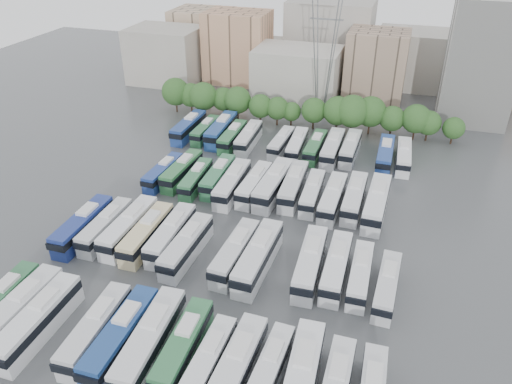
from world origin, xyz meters
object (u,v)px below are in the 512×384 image
(bus_r2_s11, at_px, (354,198))
(bus_r3_s12, at_px, (385,154))
(bus_r1_s13, at_px, (387,286))
(bus_r3_s13, at_px, (404,156))
(bus_r2_s5, at_px, (232,184))
(bus_r2_s3, at_px, (196,179))
(bus_r0_s9, at_px, (235,370))
(bus_r0_s1, at_px, (18,312))
(bus_r3_s0, at_px, (189,127))
(bus_r1_s1, at_px, (106,226))
(bus_r1_s2, at_px, (129,227))
(apartment_tower, at_px, (481,61))
(bus_r2_s8, at_px, (293,186))
(bus_r2_s12, at_px, (377,203))
(bus_r2_s7, at_px, (273,184))
(bus_r1_s11, at_px, (336,267))
(bus_r1_s4, at_px, (171,234))
(bus_r2_s1, at_px, (163,172))
(bus_r3_s7, at_px, (297,145))
(bus_r3_s8, at_px, (315,147))
(bus_r0_s6, at_px, (150,341))
(bus_r3_s2, at_px, (221,130))
(bus_r2_s6, at_px, (254,184))
(bus_r0_s2, at_px, (38,321))
(bus_r0_s8, at_px, (208,362))
(bus_r2_s9, at_px, (312,193))
(bus_r1_s7, at_px, (235,252))
(bus_r3_s9, at_px, (332,148))
(bus_r0_s0, at_px, (1,301))
(bus_r0_s7, at_px, (183,346))
(bus_r1_s5, at_px, (186,246))
(bus_r3_s10, at_px, (350,148))
(bus_r0_s5, at_px, (121,336))
(bus_r0_s11, at_px, (301,380))
(bus_r1_s3, at_px, (147,233))
(bus_r0_s4, at_px, (96,329))
(bus_r2_s4, at_px, (218,176))
(bus_r3_s3, at_px, (233,137))
(bus_r1_s0, at_px, (83,225))
(bus_r1_s8, at_px, (258,257))
(bus_r0_s10, at_px, (269,370))
(bus_r1_s12, at_px, (360,275))

(bus_r2_s11, height_order, bus_r3_s12, bus_r2_s11)
(bus_r1_s13, bearing_deg, bus_r3_s13, 92.14)
(bus_r2_s5, bearing_deg, bus_r2_s3, 177.34)
(bus_r0_s9, bearing_deg, bus_r3_s12, 81.36)
(bus_r0_s1, xyz_separation_m, bus_r3_s0, (-3.58, 54.94, -0.13))
(bus_r1_s1, bearing_deg, bus_r1_s2, 10.27)
(apartment_tower, xyz_separation_m, bus_r2_s3, (-45.64, -46.94, -11.32))
(bus_r2_s8, height_order, bus_r2_s12, bus_r2_s12)
(bus_r2_s7, bearing_deg, bus_r1_s11, -50.45)
(bus_r1_s4, relative_size, bus_r2_s1, 1.12)
(bus_r2_s8, distance_m, bus_r3_s7, 16.18)
(bus_r1_s2, height_order, bus_r3_s8, bus_r1_s2)
(bus_r2_s3, xyz_separation_m, bus_r2_s5, (6.59, -0.16, 0.27))
(bus_r0_s6, bearing_deg, bus_r3_s2, 100.40)
(bus_r2_s6, relative_size, bus_r2_s11, 0.97)
(bus_r3_s0, height_order, bus_r3_s2, bus_r3_s2)
(bus_r0_s2, bearing_deg, bus_r0_s8, 1.31)
(bus_r2_s9, bearing_deg, bus_r1_s11, -70.74)
(bus_r1_s1, bearing_deg, bus_r1_s7, -1.44)
(bus_r0_s8, xyz_separation_m, bus_r3_s9, (3.27, 53.60, 0.27))
(bus_r3_s8, bearing_deg, apartment_tower, 45.58)
(bus_r0_s2, bearing_deg, bus_r0_s0, 166.75)
(bus_r2_s9, bearing_deg, bus_r0_s7, -102.11)
(bus_r3_s2, distance_m, bus_r3_s9, 23.14)
(bus_r2_s12, bearing_deg, bus_r1_s5, -139.98)
(bus_r1_s1, xyz_separation_m, bus_r3_s10, (29.84, 36.82, 0.03))
(bus_r2_s3, bearing_deg, bus_r0_s9, -63.69)
(bus_r0_s7, height_order, bus_r3_s10, bus_r3_s10)
(bus_r3_s13, bearing_deg, bus_r3_s9, -178.23)
(bus_r0_s2, xyz_separation_m, bus_r0_s9, (23.19, 0.26, -0.02))
(bus_r0_s1, relative_size, bus_r0_s5, 1.03)
(bus_r0_s11, relative_size, bus_r3_s13, 1.15)
(bus_r0_s1, xyz_separation_m, bus_r2_s11, (32.93, 37.01, -0.15))
(bus_r0_s2, relative_size, bus_r1_s3, 1.05)
(bus_r0_s4, xyz_separation_m, bus_r1_s7, (9.96, 17.52, 0.03))
(bus_r2_s6, height_order, bus_r3_s0, bus_r3_s0)
(bus_r0_s0, xyz_separation_m, bus_r2_s11, (36.19, 36.01, 0.10))
(bus_r2_s4, relative_size, bus_r3_s3, 1.03)
(bus_r1_s13, height_order, bus_r2_s9, bus_r2_s9)
(bus_r3_s3, height_order, bus_r3_s9, bus_r3_s9)
(bus_r1_s0, height_order, bus_r2_s7, bus_r2_s7)
(bus_r1_s11, xyz_separation_m, bus_r2_s5, (-20.05, 16.16, 0.08))
(bus_r3_s2, bearing_deg, bus_r0_s1, -95.44)
(bus_r1_s8, xyz_separation_m, bus_r2_s11, (9.90, 19.18, -0.17))
(bus_r0_s1, height_order, bus_r2_s7, bus_r2_s7)
(bus_r0_s10, relative_size, bus_r3_s7, 0.94)
(bus_r3_s7, bearing_deg, bus_r0_s7, -92.39)
(bus_r1_s13, height_order, bus_r2_s3, bus_r1_s13)
(bus_r2_s1, bearing_deg, bus_r2_s11, 4.16)
(bus_r0_s2, xyz_separation_m, bus_r1_s12, (33.17, 19.13, -0.29))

